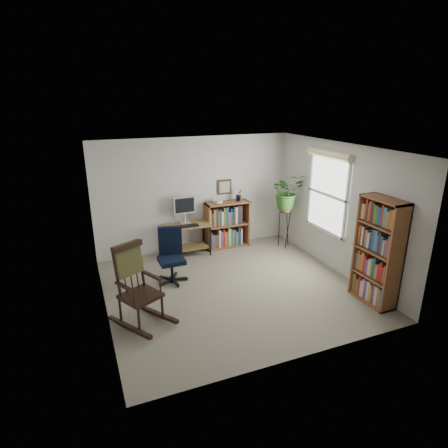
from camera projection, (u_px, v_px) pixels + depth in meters
name	position (u px, v px, depth m)	size (l,w,h in m)	color
floor	(233.00, 288.00, 6.49)	(4.20, 4.00, 0.00)	gray
ceiling	(234.00, 148.00, 5.72)	(4.20, 4.00, 0.00)	silver
wall_back	(195.00, 195.00, 7.86)	(4.20, 0.00, 2.40)	#BCBBB7
wall_front	(302.00, 273.00, 4.35)	(4.20, 0.00, 2.40)	#BCBBB7
wall_left	(99.00, 240.00, 5.36)	(0.00, 4.00, 2.40)	#BCBBB7
wall_right	(338.00, 209.00, 6.85)	(0.00, 4.00, 2.40)	#BCBBB7
window	(327.00, 195.00, 7.04)	(0.12, 1.20, 1.50)	silver
desk	(187.00, 240.00, 7.77)	(0.92, 0.51, 0.67)	olive
monitor	(185.00, 210.00, 7.70)	(0.46, 0.16, 0.56)	silver
keyboard	(189.00, 226.00, 7.55)	(0.40, 0.15, 0.03)	black
office_chair	(171.00, 256.00, 6.56)	(0.54, 0.54, 0.99)	black
rocking_chair	(140.00, 285.00, 5.31)	(0.63, 1.05, 1.21)	black
low_bookshelf	(227.00, 225.00, 8.16)	(0.96, 0.32, 1.01)	brown
tall_bookshelf	(378.00, 252.00, 5.81)	(0.32, 0.75, 1.72)	brown
plant_stand	(285.00, 226.00, 8.13)	(0.26, 0.26, 0.96)	black
spider_plant	(288.00, 175.00, 7.76)	(1.69, 1.88, 1.46)	#295C20
potted_plant_small	(239.00, 198.00, 8.09)	(0.13, 0.24, 0.11)	#295C20
framed_picture	(225.00, 187.00, 8.03)	(0.32, 0.04, 0.32)	black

